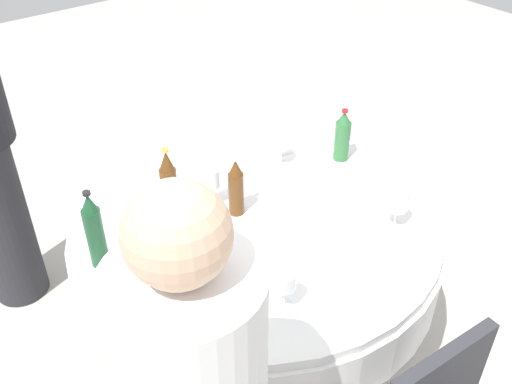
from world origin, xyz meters
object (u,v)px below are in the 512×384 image
(bottle_green_inner, at_px, (342,136))
(wine_glass_east, at_px, (285,282))
(plate_south, at_px, (283,223))
(bottle_brown_north, at_px, (236,188))
(plate_west, at_px, (217,173))
(bottle_brown_east, at_px, (169,183))
(wine_glass_left, at_px, (398,202))
(wine_glass_rear, at_px, (212,179))
(plate_mid, at_px, (206,273))
(dining_table, at_px, (256,241))
(plate_far, at_px, (338,263))
(bottle_dark_green_right, at_px, (95,231))
(wine_glass_near, at_px, (281,144))

(bottle_green_inner, relative_size, wine_glass_east, 1.69)
(wine_glass_east, distance_m, plate_south, 0.43)
(bottle_brown_north, relative_size, plate_west, 1.18)
(plate_west, bearing_deg, bottle_brown_east, 19.73)
(bottle_brown_north, xyz_separation_m, wine_glass_left, (-0.44, 0.44, -0.01))
(wine_glass_rear, bearing_deg, plate_mid, 52.05)
(plate_west, relative_size, plate_south, 0.96)
(dining_table, xyz_separation_m, wine_glass_east, (0.23, 0.45, 0.25))
(bottle_brown_east, xyz_separation_m, plate_mid, (0.10, 0.39, -0.12))
(bottle_green_inner, distance_m, plate_far, 0.72)
(dining_table, relative_size, bottle_dark_green_right, 4.74)
(bottle_green_inner, bearing_deg, wine_glass_near, -28.20)
(wine_glass_east, relative_size, wine_glass_rear, 0.88)
(dining_table, relative_size, wine_glass_east, 10.16)
(wine_glass_near, bearing_deg, wine_glass_left, 96.91)
(wine_glass_left, distance_m, plate_far, 0.35)
(wine_glass_near, bearing_deg, plate_mid, 30.51)
(bottle_brown_east, xyz_separation_m, wine_glass_left, (-0.64, 0.61, -0.02))
(bottle_brown_east, relative_size, wine_glass_near, 1.97)
(plate_west, bearing_deg, bottle_green_inner, 155.43)
(plate_west, bearing_deg, plate_south, 90.54)
(dining_table, distance_m, wine_glass_left, 0.60)
(dining_table, relative_size, bottle_brown_east, 5.10)
(bottle_dark_green_right, bearing_deg, bottle_brown_north, 174.02)
(plate_south, bearing_deg, bottle_green_inner, -158.03)
(wine_glass_east, height_order, plate_far, wine_glass_east)
(wine_glass_east, bearing_deg, plate_west, -108.73)
(wine_glass_left, height_order, plate_south, wine_glass_left)
(wine_glass_near, height_order, plate_far, wine_glass_near)
(plate_west, bearing_deg, wine_glass_left, 116.09)
(bottle_dark_green_right, height_order, plate_south, bottle_dark_green_right)
(bottle_dark_green_right, bearing_deg, dining_table, 169.52)
(bottle_green_inner, distance_m, wine_glass_east, 0.95)
(wine_glass_rear, bearing_deg, bottle_green_inner, 173.75)
(bottle_green_inner, bearing_deg, bottle_brown_east, -9.34)
(dining_table, distance_m, bottle_brown_north, 0.28)
(bottle_dark_green_right, bearing_deg, plate_south, 160.34)
(plate_west, xyz_separation_m, plate_mid, (0.39, 0.50, 0.00))
(dining_table, distance_m, plate_south, 0.20)
(plate_south, height_order, plate_mid, plate_mid)
(bottle_brown_east, height_order, plate_mid, bottle_brown_east)
(wine_glass_near, bearing_deg, bottle_dark_green_right, 6.53)
(wine_glass_rear, bearing_deg, plate_far, 104.36)
(dining_table, distance_m, plate_far, 0.44)
(bottle_green_inner, distance_m, plate_mid, 0.95)
(bottle_dark_green_right, bearing_deg, bottle_green_inner, 178.75)
(bottle_brown_east, bearing_deg, bottle_brown_north, 140.37)
(bottle_dark_green_right, relative_size, plate_far, 1.25)
(wine_glass_rear, relative_size, plate_south, 0.73)
(wine_glass_left, xyz_separation_m, plate_mid, (0.74, -0.21, -0.10))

